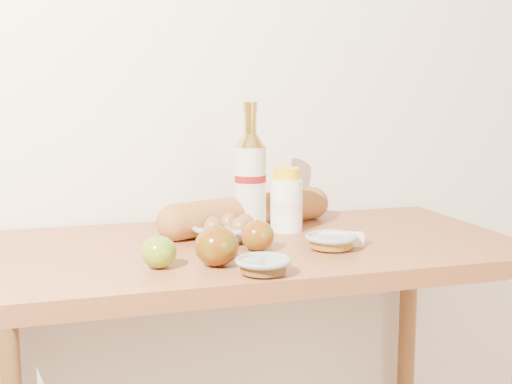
% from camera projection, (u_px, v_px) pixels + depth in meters
% --- Properties ---
extents(back_wall, '(3.50, 0.02, 2.60)m').
position_uv_depth(back_wall, '(217.00, 67.00, 1.70)').
color(back_wall, silver).
rests_on(back_wall, ground).
extents(table, '(1.20, 0.60, 0.90)m').
position_uv_depth(table, '(252.00, 295.00, 1.47)').
color(table, '#A86236').
rests_on(table, ground).
extents(bourbon_bottle, '(0.10, 0.10, 0.31)m').
position_uv_depth(bourbon_bottle, '(250.00, 179.00, 1.55)').
color(bourbon_bottle, beige).
rests_on(bourbon_bottle, table).
extents(cream_bottle, '(0.10, 0.10, 0.16)m').
position_uv_depth(cream_bottle, '(286.00, 202.00, 1.56)').
color(cream_bottle, white).
rests_on(cream_bottle, table).
extents(egg_bowl, '(0.21, 0.21, 0.06)m').
position_uv_depth(egg_bowl, '(227.00, 230.00, 1.47)').
color(egg_bowl, '#919E9A').
rests_on(egg_bowl, table).
extents(baguette, '(0.51, 0.26, 0.08)m').
position_uv_depth(baguette, '(249.00, 212.00, 1.58)').
color(baguette, '#B17236').
rests_on(baguette, table).
extents(apple_yellowgreen, '(0.07, 0.07, 0.06)m').
position_uv_depth(apple_yellowgreen, '(159.00, 252.00, 1.23)').
color(apple_yellowgreen, olive).
rests_on(apple_yellowgreen, table).
extents(apple_redgreen_front, '(0.11, 0.11, 0.08)m').
position_uv_depth(apple_redgreen_front, '(217.00, 246.00, 1.25)').
color(apple_redgreen_front, maroon).
rests_on(apple_redgreen_front, table).
extents(apple_redgreen_right, '(0.08, 0.08, 0.07)m').
position_uv_depth(apple_redgreen_right, '(258.00, 235.00, 1.37)').
color(apple_redgreen_right, '#980C08').
rests_on(apple_redgreen_right, table).
extents(sugar_bowl, '(0.14, 0.14, 0.03)m').
position_uv_depth(sugar_bowl, '(263.00, 265.00, 1.20)').
color(sugar_bowl, gray).
rests_on(sugar_bowl, table).
extents(syrup_bowl, '(0.14, 0.14, 0.03)m').
position_uv_depth(syrup_bowl, '(331.00, 241.00, 1.38)').
color(syrup_bowl, gray).
rests_on(syrup_bowl, table).
extents(butter_stick, '(0.10, 0.06, 0.03)m').
position_uv_depth(butter_stick, '(341.00, 239.00, 1.42)').
color(butter_stick, beige).
rests_on(butter_stick, table).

